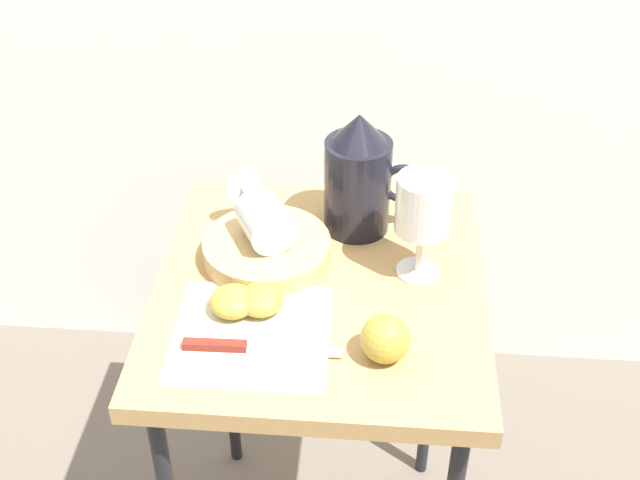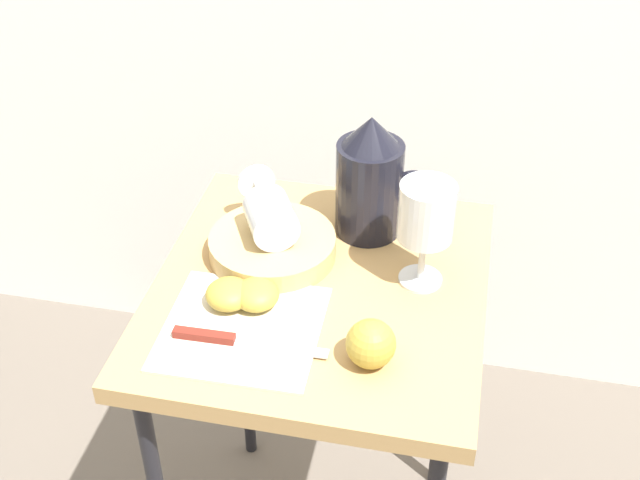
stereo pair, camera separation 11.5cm
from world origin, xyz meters
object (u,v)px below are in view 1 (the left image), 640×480
object	(u,v)px
table	(320,321)
pitcher	(358,183)
wine_glass_tipped_near	(264,219)
knife	(239,347)
apple_whole	(385,339)
basket_tray	(267,250)
apple_half_right	(261,299)
apple_half_left	(233,301)
wine_glass_upright	(423,210)

from	to	relation	value
table	pitcher	size ratio (longest dim) A/B	3.43
wine_glass_tipped_near	knife	bearing A→B (deg)	-92.47
apple_whole	pitcher	bearing A→B (deg)	99.56
wine_glass_tipped_near	table	bearing A→B (deg)	-33.00
wine_glass_tipped_near	apple_whole	xyz separation A→B (m)	(0.18, -0.20, -0.04)
table	knife	bearing A→B (deg)	-122.93
basket_tray	apple_half_right	distance (m)	0.12
table	wine_glass_tipped_near	size ratio (longest dim) A/B	4.38
apple_half_left	table	bearing A→B (deg)	32.57
table	basket_tray	world-z (taller)	basket_tray
apple_half_left	apple_half_right	size ratio (longest dim) A/B	1.00
apple_half_left	apple_whole	world-z (taller)	apple_whole
pitcher	apple_half_right	bearing A→B (deg)	-120.12
table	apple_whole	size ratio (longest dim) A/B	10.48
wine_glass_upright	apple_half_right	distance (m)	0.26
apple_half_left	knife	distance (m)	0.08
pitcher	wine_glass_tipped_near	size ratio (longest dim) A/B	1.28
apple_half_right	apple_whole	size ratio (longest dim) A/B	1.00
apple_whole	wine_glass_tipped_near	bearing A→B (deg)	132.71
wine_glass_tipped_near	apple_whole	world-z (taller)	wine_glass_tipped_near
wine_glass_upright	table	bearing A→B (deg)	-164.96
pitcher	apple_whole	world-z (taller)	pitcher
basket_tray	pitcher	distance (m)	0.18
basket_tray	apple_whole	world-z (taller)	apple_whole
wine_glass_upright	apple_whole	distance (m)	0.20
table	basket_tray	size ratio (longest dim) A/B	3.57
wine_glass_tipped_near	knife	size ratio (longest dim) A/B	0.74
wine_glass_upright	apple_whole	world-z (taller)	wine_glass_upright
apple_half_right	apple_whole	world-z (taller)	apple_whole
pitcher	knife	world-z (taller)	pitcher
table	knife	distance (m)	0.19
pitcher	knife	distance (m)	0.34
apple_whole	apple_half_right	bearing A→B (deg)	156.47
table	apple_whole	bearing A→B (deg)	-55.87
pitcher	apple_half_right	distance (m)	0.26
basket_tray	knife	distance (m)	0.20
wine_glass_upright	apple_whole	size ratio (longest dim) A/B	2.52
apple_half_right	apple_whole	xyz separation A→B (m)	(0.17, -0.08, 0.01)
apple_half_right	wine_glass_tipped_near	bearing A→B (deg)	94.57
table	apple_half_right	bearing A→B (deg)	-139.26
basket_tray	pitcher	xyz separation A→B (m)	(0.13, 0.10, 0.06)
apple_half_left	wine_glass_tipped_near	bearing A→B (deg)	77.87
basket_tray	wine_glass_tipped_near	world-z (taller)	wine_glass_tipped_near
apple_half_left	pitcher	bearing A→B (deg)	53.78
table	basket_tray	distance (m)	0.13
wine_glass_tipped_near	knife	distance (m)	0.21
pitcher	apple_half_left	xyz separation A→B (m)	(-0.16, -0.22, -0.06)
wine_glass_upright	apple_half_right	bearing A→B (deg)	-154.48
table	knife	xyz separation A→B (m)	(-0.10, -0.15, 0.08)
apple_whole	knife	size ratio (longest dim) A/B	0.31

